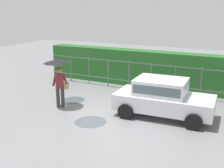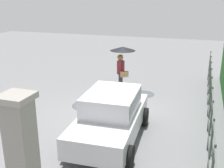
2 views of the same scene
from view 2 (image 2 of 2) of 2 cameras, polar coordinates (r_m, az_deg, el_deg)
name	(u,v)px [view 2 (image 2 of 2)]	position (r m, az deg, el deg)	size (l,w,h in m)	color
ground_plane	(111,116)	(9.95, -0.29, -6.64)	(40.00, 40.00, 0.00)	slate
car	(111,114)	(8.10, -0.20, -6.34)	(3.82, 2.03, 1.48)	silver
pedestrian	(122,58)	(11.95, 2.12, 5.43)	(1.11, 1.11, 2.05)	#333333
gate_pillar	(22,151)	(5.78, -18.35, -13.09)	(0.60, 0.60, 2.42)	gray
fence_section	(210,101)	(9.63, 19.88, -3.30)	(10.76, 0.05, 1.50)	#59605B
puddle_near	(87,105)	(10.88, -5.32, -4.48)	(1.17, 1.17, 0.00)	#4C545B
puddle_far	(143,94)	(12.14, 6.50, -2.11)	(1.01, 1.01, 0.00)	#4C545B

